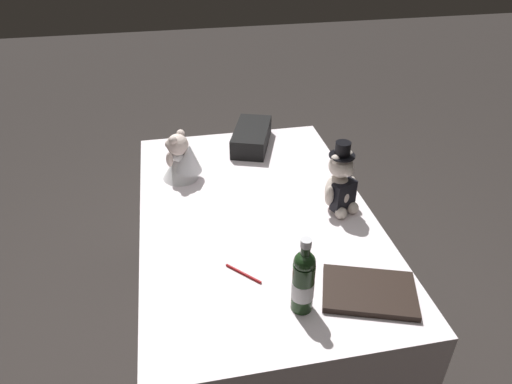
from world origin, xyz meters
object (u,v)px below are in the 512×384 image
champagne_bottle (303,280)px  gift_case_black (252,137)px  teddy_bear_bride (182,159)px  guestbook (369,292)px  signing_pen (242,273)px  teddy_bear_groom (340,184)px

champagne_bottle → gift_case_black: bearing=-2.5°
teddy_bear_bride → guestbook: size_ratio=0.75×
champagne_bottle → gift_case_black: 1.11m
champagne_bottle → signing_pen: bearing=40.4°
champagne_bottle → guestbook: size_ratio=0.92×
champagne_bottle → teddy_bear_groom: bearing=-30.9°
champagne_bottle → signing_pen: size_ratio=2.29×
teddy_bear_bride → champagne_bottle: bearing=-159.9°
teddy_bear_bride → signing_pen: (-0.67, -0.16, -0.09)m
signing_pen → gift_case_black: (0.92, -0.21, 0.04)m
signing_pen → gift_case_black: size_ratio=0.33×
teddy_bear_groom → signing_pen: 0.55m
champagne_bottle → gift_case_black: (1.10, -0.05, -0.07)m
teddy_bear_groom → gift_case_black: (0.62, 0.24, -0.07)m
teddy_bear_bride → champagne_bottle: champagne_bottle is taller
teddy_bear_groom → champagne_bottle: size_ratio=1.10×
teddy_bear_groom → guestbook: bearing=172.9°
teddy_bear_bride → signing_pen: 0.69m
gift_case_black → guestbook: bearing=-170.5°
teddy_bear_groom → teddy_bear_bride: bearing=58.6°
gift_case_black → teddy_bear_groom: bearing=-158.6°
champagne_bottle → teddy_bear_bride: bearing=20.1°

